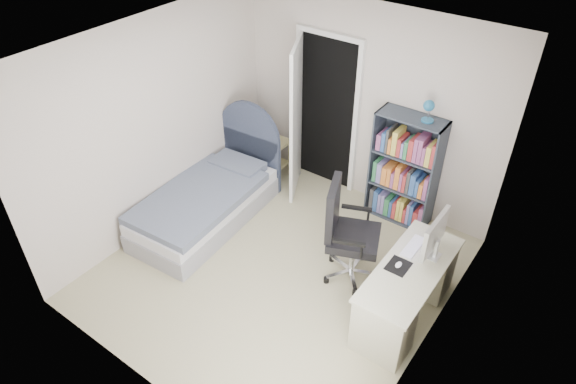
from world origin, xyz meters
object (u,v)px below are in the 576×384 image
Objects in this scene: desk at (407,290)px; floor_lamp at (295,142)px; bookcase at (404,174)px; office_chair at (345,228)px; bed at (210,199)px; nightstand at (270,149)px.

floor_lamp is at bearing 149.01° from desk.
bookcase is at bearing 117.83° from desk.
bookcase is 1.40× the size of office_chair.
floor_lamp is 1.58m from bookcase.
desk is at bearing -30.99° from floor_lamp.
bed is at bearing -102.81° from floor_lamp.
bookcase reaches higher than desk.
bookcase is 1.61m from desk.
nightstand is at bearing -173.31° from bookcase.
bed is 2.63m from desk.
bed is 2.37m from bookcase.
office_chair is (1.52, -1.26, 0.12)m from floor_lamp.
nightstand is at bearing -143.72° from floor_lamp.
bed is at bearing 179.58° from desk.
nightstand is 0.53× the size of office_chair.
bookcase reaches higher than nightstand.
nightstand is 0.49× the size of floor_lamp.
bed is 1.71× the size of office_chair.
floor_lamp is (0.31, 1.37, 0.25)m from bed.
floor_lamp is 1.97m from office_chair.
floor_lamp is 2.71m from desk.
bed reaches higher than desk.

